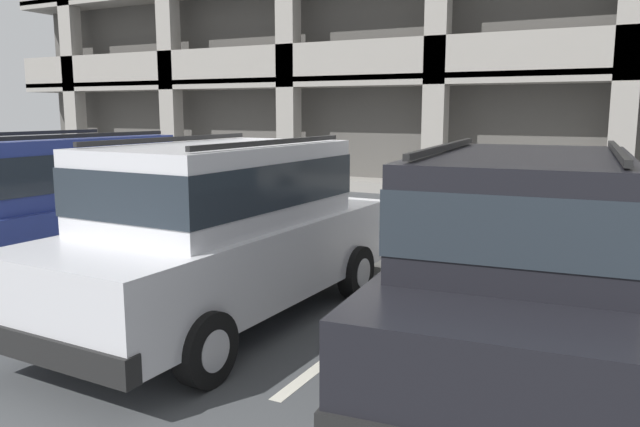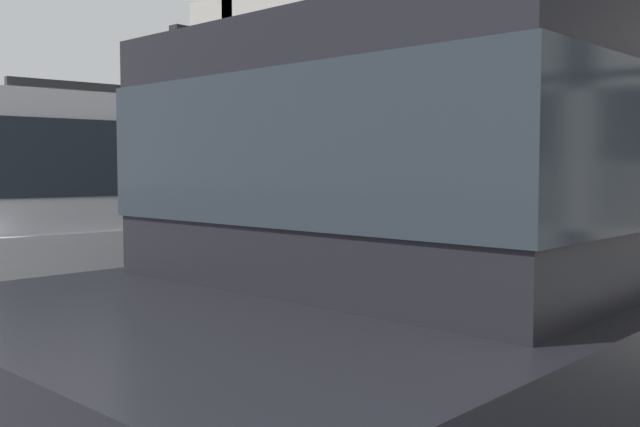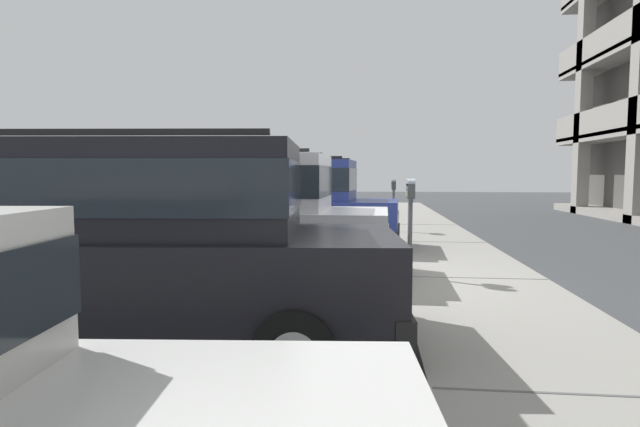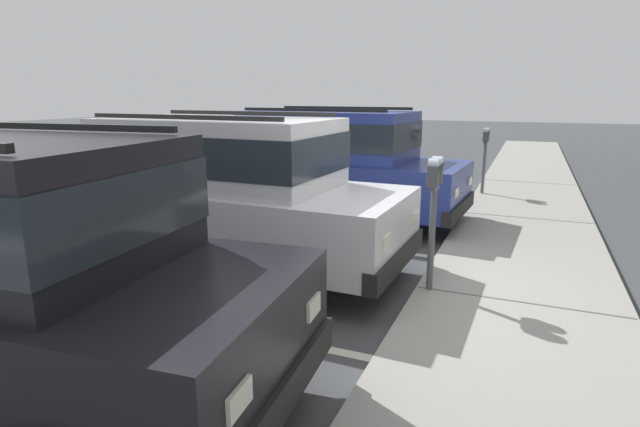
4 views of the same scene
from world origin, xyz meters
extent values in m
cube|color=#444749|center=(0.00, 0.00, -0.05)|extent=(80.00, 80.00, 0.10)
cube|color=#9E9B93|center=(0.00, 1.30, 0.06)|extent=(40.00, 2.20, 0.12)
cube|color=#606060|center=(-8.00, 1.30, 0.12)|extent=(0.03, 2.16, 0.00)
cube|color=#606060|center=(-4.00, 1.30, 0.12)|extent=(0.03, 2.16, 0.00)
cube|color=#606060|center=(0.00, 1.30, 0.12)|extent=(0.03, 2.16, 0.00)
cube|color=silver|center=(-4.57, -1.40, 0.00)|extent=(0.12, 4.80, 0.01)
cube|color=silver|center=(-1.52, -1.40, 0.00)|extent=(0.12, 4.80, 0.01)
cube|color=silver|center=(1.52, -1.40, 0.00)|extent=(0.12, 4.80, 0.01)
cube|color=silver|center=(-0.01, -2.34, 0.73)|extent=(1.97, 4.75, 0.80)
cube|color=silver|center=(-0.01, -2.39, 1.55)|extent=(1.70, 2.96, 0.84)
cube|color=#232B33|center=(-0.01, -2.39, 1.57)|extent=(1.72, 2.98, 0.46)
cube|color=black|center=(0.06, -0.03, 0.45)|extent=(1.88, 0.21, 0.24)
cube|color=silver|center=(0.63, 0.01, 0.81)|extent=(0.24, 0.04, 0.14)
cube|color=silver|center=(-0.51, 0.04, 0.81)|extent=(0.24, 0.04, 0.14)
cylinder|color=black|center=(0.94, -0.91, 0.33)|extent=(0.22, 0.67, 0.66)
cylinder|color=#B2B2B7|center=(0.94, -0.91, 0.33)|extent=(0.23, 0.37, 0.36)
cylinder|color=black|center=(-0.87, -0.86, 0.33)|extent=(0.22, 0.67, 0.66)
cylinder|color=#B2B2B7|center=(-0.87, -0.86, 0.33)|extent=(0.23, 0.37, 0.36)
cylinder|color=black|center=(0.86, -3.82, 0.33)|extent=(0.22, 0.67, 0.66)
cylinder|color=#B2B2B7|center=(0.86, -3.82, 0.33)|extent=(0.23, 0.37, 0.36)
cube|color=black|center=(0.68, -2.41, 2.01)|extent=(0.12, 2.62, 0.05)
cube|color=black|center=(-0.69, -2.37, 2.01)|extent=(0.12, 2.62, 0.05)
cube|color=navy|center=(-3.02, -2.03, 0.73)|extent=(2.13, 4.80, 0.80)
cube|color=navy|center=(-3.02, -2.08, 1.55)|extent=(1.80, 3.01, 0.84)
cube|color=#232B33|center=(-3.02, -2.08, 1.57)|extent=(1.82, 3.03, 0.46)
cube|color=black|center=(-2.88, 0.27, 0.45)|extent=(1.88, 0.28, 0.24)
cube|color=silver|center=(-2.31, 0.29, 0.81)|extent=(0.24, 0.04, 0.14)
cube|color=silver|center=(-3.44, 0.36, 0.81)|extent=(0.24, 0.04, 0.14)
cylinder|color=black|center=(-2.03, -0.63, 0.33)|extent=(0.24, 0.67, 0.66)
cylinder|color=#B2B2B7|center=(-2.03, -0.63, 0.33)|extent=(0.24, 0.38, 0.36)
cylinder|color=black|center=(-3.83, -0.52, 0.33)|extent=(0.24, 0.67, 0.66)
cylinder|color=#B2B2B7|center=(-3.83, -0.52, 0.33)|extent=(0.24, 0.38, 0.36)
cube|color=black|center=(-2.34, -2.12, 2.01)|extent=(0.21, 2.62, 0.05)
cube|color=black|center=(-3.71, -2.04, 2.01)|extent=(0.21, 2.62, 0.05)
cube|color=black|center=(3.15, -2.34, 0.73)|extent=(2.24, 4.84, 0.80)
cube|color=black|center=(3.15, -2.39, 1.55)|extent=(1.87, 3.04, 0.84)
cube|color=#232B33|center=(3.15, -2.39, 1.57)|extent=(1.89, 3.07, 0.46)
cube|color=silver|center=(2.38, -0.04, 0.81)|extent=(0.24, 0.05, 0.14)
cylinder|color=black|center=(2.13, -0.97, 0.33)|extent=(0.26, 0.67, 0.66)
cylinder|color=#B2B2B7|center=(2.13, -0.97, 0.33)|extent=(0.25, 0.38, 0.36)
cube|color=black|center=(2.47, -2.45, 2.01)|extent=(0.28, 2.62, 0.05)
cylinder|color=#595B60|center=(0.01, 0.35, 0.69)|extent=(0.07, 0.07, 1.14)
cube|color=#595B60|center=(0.01, 0.35, 1.29)|extent=(0.28, 0.06, 0.06)
cube|color=#424447|center=(-0.09, 0.35, 1.43)|extent=(0.15, 0.11, 0.22)
cylinder|color=#8C99A3|center=(-0.09, 0.35, 1.54)|extent=(0.15, 0.11, 0.15)
cube|color=#B7B293|center=(-0.09, 0.29, 1.39)|extent=(0.08, 0.01, 0.08)
cube|color=#424447|center=(0.11, 0.35, 1.43)|extent=(0.15, 0.11, 0.22)
cylinder|color=#8C99A3|center=(0.11, 0.35, 1.54)|extent=(0.15, 0.11, 0.15)
cube|color=#B7B293|center=(0.11, 0.29, 1.39)|extent=(0.08, 0.01, 0.08)
cylinder|color=#595B60|center=(-6.09, 0.36, 0.66)|extent=(0.07, 0.07, 1.08)
cube|color=#595B60|center=(-6.09, 0.36, 1.23)|extent=(0.28, 0.06, 0.06)
cube|color=#424447|center=(-6.19, 0.36, 1.37)|extent=(0.15, 0.11, 0.22)
cylinder|color=#9EA8B2|center=(-6.19, 0.36, 1.48)|extent=(0.15, 0.11, 0.15)
cube|color=#B7B293|center=(-6.19, 0.30, 1.33)|extent=(0.08, 0.01, 0.08)
cube|color=#424447|center=(-5.99, 0.36, 1.37)|extent=(0.15, 0.11, 0.22)
cylinder|color=#9EA8B2|center=(-5.99, 0.36, 1.48)|extent=(0.15, 0.11, 0.15)
cube|color=#B7B293|center=(-5.99, 0.30, 1.33)|extent=(0.08, 0.01, 0.08)
cube|color=gray|center=(-14.78, 8.64, 6.00)|extent=(0.60, 0.50, 12.00)
cube|color=gray|center=(-10.21, 8.64, 6.00)|extent=(0.60, 0.50, 12.00)
camera|label=1|loc=(4.04, -7.82, 2.33)|focal=35.00mm
camera|label=2|loc=(4.90, -5.11, 1.52)|focal=40.00mm
camera|label=3|loc=(7.60, -0.23, 1.68)|focal=28.00mm
camera|label=4|loc=(5.35, 1.26, 2.26)|focal=28.00mm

